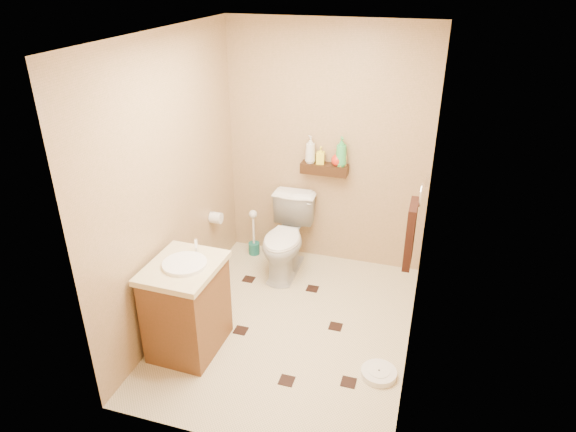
% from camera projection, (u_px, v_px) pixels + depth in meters
% --- Properties ---
extents(ground, '(2.50, 2.50, 0.00)m').
position_uv_depth(ground, '(289.00, 326.00, 4.43)').
color(ground, beige).
rests_on(ground, ground).
extents(wall_back, '(2.00, 0.04, 2.40)m').
position_uv_depth(wall_back, '(327.00, 149.00, 4.96)').
color(wall_back, tan).
rests_on(wall_back, ground).
extents(wall_front, '(2.00, 0.04, 2.40)m').
position_uv_depth(wall_front, '(224.00, 290.00, 2.82)').
color(wall_front, tan).
rests_on(wall_front, ground).
extents(wall_left, '(0.04, 2.50, 2.40)m').
position_uv_depth(wall_left, '(172.00, 185.00, 4.15)').
color(wall_left, tan).
rests_on(wall_left, ground).
extents(wall_right, '(0.04, 2.50, 2.40)m').
position_uv_depth(wall_right, '(425.00, 217.00, 3.63)').
color(wall_right, tan).
rests_on(wall_right, ground).
extents(ceiling, '(2.00, 2.50, 0.02)m').
position_uv_depth(ceiling, '(290.00, 34.00, 3.36)').
color(ceiling, silver).
rests_on(ceiling, wall_back).
extents(wall_shelf, '(0.46, 0.14, 0.10)m').
position_uv_depth(wall_shelf, '(324.00, 169.00, 4.97)').
color(wall_shelf, '#3A1D0F').
rests_on(wall_shelf, wall_back).
extents(floor_accents, '(1.32, 1.34, 0.01)m').
position_uv_depth(floor_accents, '(294.00, 327.00, 4.41)').
color(floor_accents, black).
rests_on(floor_accents, ground).
extents(toilet, '(0.44, 0.76, 0.77)m').
position_uv_depth(toilet, '(286.00, 238.00, 5.04)').
color(toilet, white).
rests_on(toilet, ground).
extents(vanity, '(0.54, 0.65, 0.89)m').
position_uv_depth(vanity, '(187.00, 306.00, 4.03)').
color(vanity, brown).
rests_on(vanity, ground).
extents(bathroom_scale, '(0.30, 0.30, 0.05)m').
position_uv_depth(bathroom_scale, '(379.00, 373.00, 3.88)').
color(bathroom_scale, white).
rests_on(bathroom_scale, ground).
extents(toilet_brush, '(0.12, 0.12, 0.52)m').
position_uv_depth(toilet_brush, '(254.00, 239.00, 5.45)').
color(toilet_brush, '#19675C').
rests_on(toilet_brush, ground).
extents(towel_ring, '(0.12, 0.30, 0.76)m').
position_uv_depth(towel_ring, '(411.00, 231.00, 3.98)').
color(towel_ring, silver).
rests_on(towel_ring, wall_right).
extents(toilet_paper, '(0.12, 0.11, 0.12)m').
position_uv_depth(toilet_paper, '(216.00, 218.00, 4.96)').
color(toilet_paper, white).
rests_on(toilet_paper, wall_left).
extents(bottle_a, '(0.14, 0.14, 0.27)m').
position_uv_depth(bottle_a, '(310.00, 149.00, 4.93)').
color(bottle_a, silver).
rests_on(bottle_a, wall_shelf).
extents(bottle_b, '(0.09, 0.09, 0.17)m').
position_uv_depth(bottle_b, '(321.00, 155.00, 4.93)').
color(bottle_b, '#FFF035').
rests_on(bottle_b, wall_shelf).
extents(bottle_c, '(0.16, 0.16, 0.15)m').
position_uv_depth(bottle_c, '(338.00, 158.00, 4.89)').
color(bottle_c, red).
rests_on(bottle_c, wall_shelf).
extents(bottle_d, '(0.15, 0.15, 0.29)m').
position_uv_depth(bottle_d, '(341.00, 152.00, 4.85)').
color(bottle_d, green).
rests_on(bottle_d, wall_shelf).
extents(bottle_e, '(0.10, 0.10, 0.16)m').
position_uv_depth(bottle_e, '(342.00, 158.00, 4.87)').
color(bottle_e, gold).
rests_on(bottle_e, wall_shelf).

